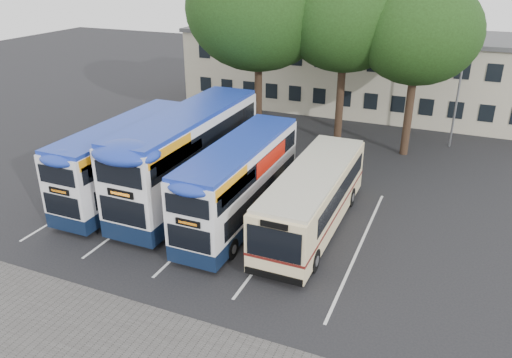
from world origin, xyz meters
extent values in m
plane|color=black|center=(0.00, 0.00, 0.00)|extent=(120.00, 120.00, 0.00)
cube|color=silver|center=(-10.75, 5.00, 0.01)|extent=(0.12, 11.00, 0.01)
cube|color=silver|center=(-7.25, 5.00, 0.01)|extent=(0.12, 11.00, 0.01)
cube|color=silver|center=(-3.75, 5.00, 0.01)|extent=(0.12, 11.00, 0.01)
cube|color=silver|center=(-0.25, 5.00, 0.01)|extent=(0.12, 11.00, 0.01)
cube|color=silver|center=(3.25, 5.00, 0.01)|extent=(0.12, 11.00, 0.01)
cube|color=#C0B59A|center=(0.00, 27.00, 3.00)|extent=(32.00, 8.00, 6.00)
cube|color=#4C4C4F|center=(0.00, 27.00, 6.05)|extent=(32.40, 8.40, 0.30)
cube|color=black|center=(0.00, 22.98, 1.70)|extent=(30.00, 0.06, 1.20)
cube|color=black|center=(0.00, 22.98, 4.50)|extent=(30.00, 0.06, 1.20)
cylinder|color=gray|center=(6.00, 20.00, 4.50)|extent=(0.14, 0.14, 9.00)
cube|color=gray|center=(6.00, 20.00, 9.00)|extent=(0.12, 0.80, 0.12)
cube|color=gray|center=(6.00, 19.60, 8.95)|extent=(0.25, 0.50, 0.12)
cylinder|color=black|center=(-6.38, 16.42, 3.18)|extent=(0.50, 0.50, 6.37)
ellipsoid|color=black|center=(-6.38, 16.42, 8.66)|extent=(9.20, 9.20, 7.82)
cylinder|color=black|center=(-1.04, 17.50, 3.05)|extent=(0.50, 0.50, 6.11)
ellipsoid|color=black|center=(-1.04, 17.50, 8.30)|extent=(7.98, 7.98, 6.79)
cylinder|color=black|center=(3.38, 17.35, 2.79)|extent=(0.50, 0.50, 5.58)
ellipsoid|color=black|center=(3.38, 17.35, 7.59)|extent=(7.22, 7.22, 6.14)
cube|color=#0F1C37|center=(-9.08, 5.40, 0.63)|extent=(2.26, 9.48, 0.72)
cube|color=white|center=(-9.08, 5.40, 2.39)|extent=(2.26, 9.48, 2.80)
cube|color=#1B35A6|center=(-9.08, 5.40, 3.84)|extent=(2.21, 9.29, 0.27)
cube|color=black|center=(-9.08, 5.67, 1.62)|extent=(2.30, 8.40, 0.90)
cube|color=black|center=(-9.08, 5.40, 3.02)|extent=(2.30, 8.94, 0.81)
cube|color=#FFA215|center=(-7.94, 2.28, 3.52)|extent=(0.02, 2.89, 0.50)
cube|color=black|center=(-9.08, 0.63, 2.30)|extent=(1.08, 0.06, 0.27)
cylinder|color=black|center=(-10.10, 8.15, 0.45)|extent=(0.27, 0.90, 0.90)
cylinder|color=black|center=(-8.06, 8.15, 0.45)|extent=(0.27, 0.90, 0.90)
cylinder|color=black|center=(-10.10, 2.28, 0.45)|extent=(0.27, 0.90, 0.90)
cylinder|color=black|center=(-8.06, 2.28, 0.45)|extent=(0.27, 0.90, 0.90)
cube|color=#0F1C37|center=(-5.94, 6.38, 0.74)|extent=(2.63, 11.06, 0.84)
cube|color=white|center=(-5.94, 6.38, 2.79)|extent=(2.63, 11.06, 3.26)
cube|color=#1B35A6|center=(-5.94, 6.38, 4.48)|extent=(2.58, 10.84, 0.32)
cube|color=black|center=(-5.94, 6.70, 1.90)|extent=(2.67, 9.79, 1.05)
cube|color=black|center=(-5.94, 6.38, 3.53)|extent=(2.67, 10.43, 0.95)
cube|color=#FFA215|center=(-4.62, 2.75, 4.11)|extent=(0.02, 3.37, 0.58)
cube|color=black|center=(-5.94, 0.82, 2.69)|extent=(1.26, 0.06, 0.32)
cylinder|color=black|center=(-7.13, 9.59, 0.53)|extent=(0.32, 1.05, 1.05)
cylinder|color=black|center=(-4.75, 9.59, 0.53)|extent=(0.32, 1.05, 1.05)
cylinder|color=black|center=(-7.13, 2.75, 0.53)|extent=(0.32, 1.05, 1.05)
cylinder|color=black|center=(-4.75, 2.75, 0.53)|extent=(0.32, 1.05, 1.05)
cube|color=#0F1C37|center=(-2.53, 5.11, 0.62)|extent=(2.23, 9.37, 0.71)
cube|color=white|center=(-2.53, 5.11, 2.37)|extent=(2.23, 9.37, 2.77)
cube|color=#1B35A6|center=(-2.53, 5.11, 3.79)|extent=(2.19, 9.18, 0.27)
cube|color=black|center=(-2.53, 5.38, 1.61)|extent=(2.27, 8.30, 0.89)
cube|color=black|center=(-2.53, 5.11, 2.99)|extent=(2.27, 8.84, 0.80)
cube|color=#FFA215|center=(-1.41, 2.03, 3.48)|extent=(0.02, 2.86, 0.49)
cube|color=black|center=(-2.53, 0.39, 2.28)|extent=(1.07, 0.06, 0.27)
cylinder|color=black|center=(-3.54, 7.83, 0.45)|extent=(0.27, 0.89, 0.89)
cylinder|color=black|center=(-1.52, 7.83, 0.45)|extent=(0.27, 0.89, 0.89)
cylinder|color=black|center=(-3.54, 2.03, 0.45)|extent=(0.27, 0.89, 0.89)
cylinder|color=black|center=(-1.52, 2.03, 0.45)|extent=(0.27, 0.89, 0.89)
cube|color=red|center=(-1.40, 6.23, 2.99)|extent=(0.02, 3.57, 0.76)
cube|color=#FBE1A7|center=(0.81, 5.80, 1.54)|extent=(2.45, 9.80, 2.50)
cube|color=beige|center=(0.81, 5.80, 2.84)|extent=(2.35, 9.41, 0.20)
cube|color=black|center=(0.81, 6.29, 1.96)|extent=(2.49, 7.84, 0.88)
cube|color=maroon|center=(0.81, 5.80, 1.13)|extent=(2.48, 9.82, 0.12)
cube|color=black|center=(0.81, 0.88, 1.86)|extent=(2.16, 0.06, 1.27)
cylinder|color=black|center=(-0.30, 2.47, 0.49)|extent=(0.29, 0.98, 0.98)
cylinder|color=black|center=(1.91, 2.47, 0.49)|extent=(0.29, 0.98, 0.98)
cylinder|color=black|center=(-0.30, 8.74, 0.49)|extent=(0.29, 0.98, 0.98)
cylinder|color=black|center=(1.91, 8.74, 0.49)|extent=(0.29, 0.98, 0.98)
camera|label=1|loc=(6.43, -13.94, 11.55)|focal=35.00mm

